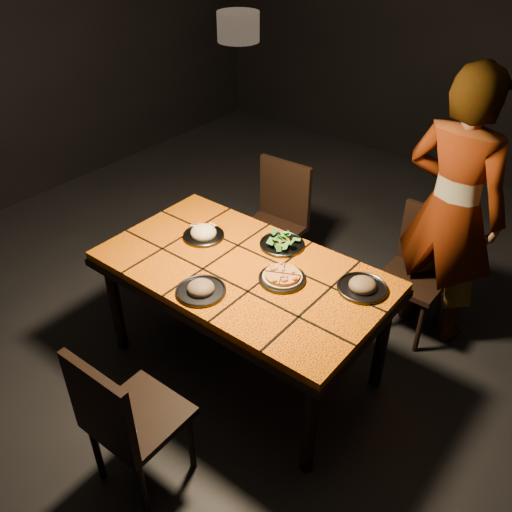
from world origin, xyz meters
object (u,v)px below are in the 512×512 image
Objects in this scene: dining_table at (243,279)px; diner at (452,211)px; chair_near at (123,417)px; plate_pasta at (203,234)px; plate_pizza at (282,277)px; chair_far_right at (420,264)px; chair_far_left at (277,216)px.

diner is at bearing 55.71° from dining_table.
chair_near reaches higher than dining_table.
dining_table is 1.32m from diner.
chair_near is 3.56× the size of plate_pasta.
diner reaches higher than plate_pasta.
chair_near is 1.06m from plate_pizza.
diner is 7.09× the size of plate_pasta.
diner is at bearing 31.68° from chair_far_right.
plate_pizza is (0.14, 1.02, 0.26)m from chair_near.
chair_near is at bearing -97.78° from plate_pizza.
chair_far_left is at bearing 92.24° from plate_pasta.
chair_near is at bearing -105.50° from chair_far_right.
plate_pasta is (0.03, -0.78, 0.25)m from chair_far_left.
chair_far_right is at bearing 4.98° from chair_far_left.
diner is at bearing 41.43° from plate_pasta.
plate_pizza is (0.65, -0.83, 0.25)m from chair_far_left.
plate_pasta is at bearing -138.29° from chair_far_right.
chair_far_left is at bearing -172.98° from chair_far_right.
diner reaches higher than chair_far_right.
dining_table is 0.99m from chair_near.
chair_near is 3.13× the size of plate_pizza.
diner is 1.49m from plate_pasta.
chair_far_left is (-0.41, 0.87, -0.15)m from dining_table.
chair_near is at bearing -65.73° from plate_pasta.
chair_far_left reaches higher than plate_pasta.
diner is (0.63, 2.05, 0.38)m from chair_near.
chair_near reaches higher than chair_far_right.
plate_pizza is 0.62m from plate_pasta.
chair_far_right is at bearing 57.99° from dining_table.
dining_table is 0.91× the size of diner.
plate_pizza is (-0.39, -0.97, 0.28)m from chair_far_right.
diner reaches higher than dining_table.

